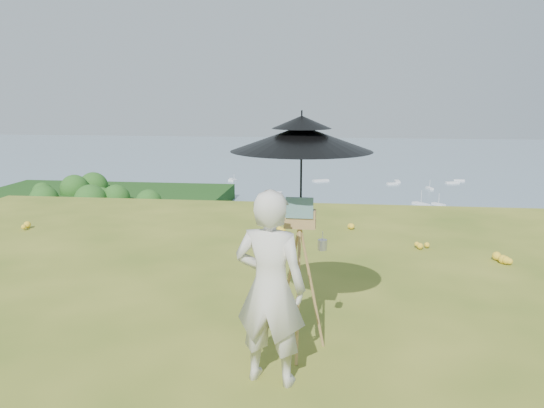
# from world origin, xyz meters

# --- Properties ---
(ground) EXTENTS (14.00, 14.00, 0.00)m
(ground) POSITION_xyz_m (0.00, 0.00, 0.00)
(ground) COLOR #50671D
(ground) RESTS_ON ground
(shoreline_tier) EXTENTS (170.00, 28.00, 8.00)m
(shoreline_tier) POSITION_xyz_m (0.00, 75.00, -36.00)
(shoreline_tier) COLOR #696654
(shoreline_tier) RESTS_ON bay_water
(bay_water) EXTENTS (700.00, 700.00, 0.00)m
(bay_water) POSITION_xyz_m (0.00, 240.00, -34.00)
(bay_water) COLOR slate
(bay_water) RESTS_ON ground
(peninsula) EXTENTS (90.00, 60.00, 12.00)m
(peninsula) POSITION_xyz_m (-75.00, 155.00, -29.00)
(peninsula) COLOR #133A0F
(peninsula) RESTS_ON bay_water
(slope_trees) EXTENTS (110.00, 50.00, 6.00)m
(slope_trees) POSITION_xyz_m (0.00, 35.00, -15.00)
(slope_trees) COLOR #214F17
(slope_trees) RESTS_ON forest_slope
(harbor_town) EXTENTS (110.00, 22.00, 5.00)m
(harbor_town) POSITION_xyz_m (0.00, 75.00, -29.50)
(harbor_town) COLOR silver
(harbor_town) RESTS_ON shoreline_tier
(moored_boats) EXTENTS (140.00, 140.00, 0.70)m
(moored_boats) POSITION_xyz_m (-12.50, 161.00, -33.65)
(moored_boats) COLOR white
(moored_boats) RESTS_ON bay_water
(wildflowers) EXTENTS (10.00, 10.50, 0.12)m
(wildflowers) POSITION_xyz_m (0.00, 0.25, 0.06)
(wildflowers) COLOR yellow
(wildflowers) RESTS_ON ground
(painter) EXTENTS (0.71, 0.54, 1.75)m
(painter) POSITION_xyz_m (0.77, -1.05, 0.88)
(painter) COLOR beige
(painter) RESTS_ON ground
(field_easel) EXTENTS (0.62, 0.62, 1.59)m
(field_easel) POSITION_xyz_m (0.98, -0.48, 0.79)
(field_easel) COLOR #AD8848
(field_easel) RESTS_ON ground
(sun_umbrella) EXTENTS (1.50, 1.50, 1.08)m
(sun_umbrella) POSITION_xyz_m (0.99, -0.45, 1.84)
(sun_umbrella) COLOR black
(sun_umbrella) RESTS_ON field_easel
(painter_cap) EXTENTS (0.21, 0.24, 0.10)m
(painter_cap) POSITION_xyz_m (0.77, -1.05, 1.70)
(painter_cap) COLOR #C96E7E
(painter_cap) RESTS_ON painter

